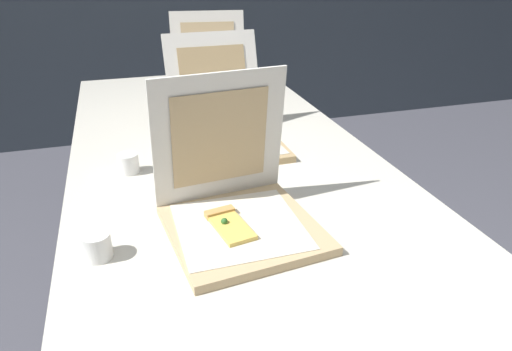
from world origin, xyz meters
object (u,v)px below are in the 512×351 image
at_px(pizza_box_front, 237,208).
at_px(pizza_box_back, 212,87).
at_px(table, 233,181).
at_px(cup_white_near_left, 97,246).
at_px(cup_white_mid, 128,163).
at_px(pizza_box_middle, 227,130).

bearing_deg(pizza_box_front, pizza_box_back, 75.00).
relative_size(table, cup_white_near_left, 39.39).
bearing_deg(pizza_box_back, table, -88.80).
relative_size(table, pizza_box_back, 5.50).
bearing_deg(pizza_box_back, cup_white_mid, -111.98).
height_order(table, cup_white_mid, cup_white_mid).
bearing_deg(pizza_box_front, pizza_box_middle, 72.79).
bearing_deg(pizza_box_front, table, 71.61).
relative_size(pizza_box_middle, pizza_box_back, 1.01).
bearing_deg(cup_white_near_left, pizza_box_back, 66.22).
relative_size(pizza_box_front, pizza_box_middle, 0.83).
distance_m(table, pizza_box_back, 0.75).
height_order(pizza_box_back, cup_white_near_left, pizza_box_back).
bearing_deg(table, pizza_box_front, -102.03).
bearing_deg(pizza_box_middle, cup_white_near_left, -128.18).
distance_m(pizza_box_back, cup_white_near_left, 1.19).
height_order(pizza_box_middle, cup_white_near_left, pizza_box_middle).
height_order(pizza_box_front, cup_white_near_left, pizza_box_front).
distance_m(pizza_box_middle, pizza_box_back, 0.54).
bearing_deg(cup_white_near_left, table, 42.22).
distance_m(cup_white_mid, cup_white_near_left, 0.42).
bearing_deg(cup_white_mid, pizza_box_back, 59.67).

